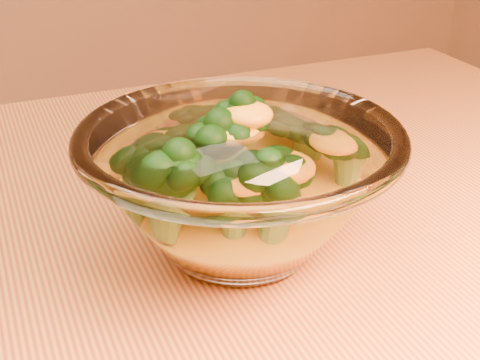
# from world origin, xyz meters

# --- Properties ---
(glass_bowl) EXTENTS (0.24, 0.24, 0.11)m
(glass_bowl) POSITION_xyz_m (0.11, -0.01, 0.81)
(glass_bowl) COLOR white
(glass_bowl) RESTS_ON table
(cheese_sauce) EXTENTS (0.14, 0.14, 0.04)m
(cheese_sauce) POSITION_xyz_m (0.11, -0.01, 0.78)
(cheese_sauce) COLOR orange
(cheese_sauce) RESTS_ON glass_bowl
(broccoli_heap) EXTENTS (0.17, 0.16, 0.08)m
(broccoli_heap) POSITION_xyz_m (0.10, -0.00, 0.83)
(broccoli_heap) COLOR black
(broccoli_heap) RESTS_ON cheese_sauce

